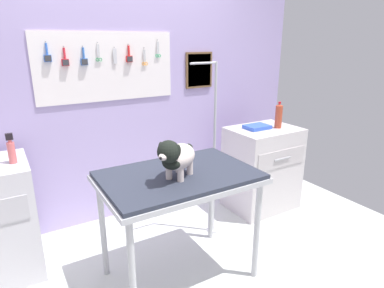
{
  "coord_description": "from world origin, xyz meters",
  "views": [
    {
      "loc": [
        -1.01,
        -1.71,
        1.7
      ],
      "look_at": [
        0.07,
        0.09,
        1.04
      ],
      "focal_mm": 30.85,
      "sensor_mm": 36.0,
      "label": 1
    }
  ],
  "objects_px": {
    "grooming_table": "(179,184)",
    "dog": "(176,157)",
    "soda_bottle": "(279,116)",
    "cabinet_right": "(262,168)",
    "grooming_arm": "(213,159)"
  },
  "relations": [
    {
      "from": "grooming_table",
      "to": "grooming_arm",
      "type": "bearing_deg",
      "value": 34.59
    },
    {
      "from": "cabinet_right",
      "to": "dog",
      "type": "bearing_deg",
      "value": -155.61
    },
    {
      "from": "grooming_arm",
      "to": "cabinet_right",
      "type": "bearing_deg",
      "value": 11.58
    },
    {
      "from": "grooming_table",
      "to": "cabinet_right",
      "type": "xyz_separation_m",
      "value": [
        1.27,
        0.52,
        -0.32
      ]
    },
    {
      "from": "grooming_table",
      "to": "dog",
      "type": "distance_m",
      "value": 0.25
    },
    {
      "from": "soda_bottle",
      "to": "grooming_arm",
      "type": "bearing_deg",
      "value": -173.58
    },
    {
      "from": "dog",
      "to": "cabinet_right",
      "type": "relative_size",
      "value": 0.44
    },
    {
      "from": "grooming_table",
      "to": "cabinet_right",
      "type": "distance_m",
      "value": 1.41
    },
    {
      "from": "grooming_arm",
      "to": "soda_bottle",
      "type": "distance_m",
      "value": 0.89
    },
    {
      "from": "cabinet_right",
      "to": "grooming_table",
      "type": "bearing_deg",
      "value": -157.5
    },
    {
      "from": "grooming_table",
      "to": "dog",
      "type": "relative_size",
      "value": 2.83
    },
    {
      "from": "grooming_table",
      "to": "soda_bottle",
      "type": "bearing_deg",
      "value": 18.7
    },
    {
      "from": "grooming_arm",
      "to": "dog",
      "type": "height_order",
      "value": "grooming_arm"
    },
    {
      "from": "grooming_table",
      "to": "cabinet_right",
      "type": "relative_size",
      "value": 1.25
    },
    {
      "from": "grooming_table",
      "to": "soda_bottle",
      "type": "height_order",
      "value": "soda_bottle"
    }
  ]
}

